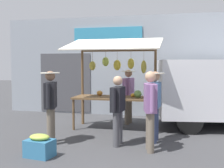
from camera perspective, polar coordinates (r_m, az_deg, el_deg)
name	(u,v)px	position (r m, az deg, el deg)	size (l,w,h in m)	color
ground_plane	(115,129)	(7.78, 0.52, -9.07)	(40.00, 40.00, 0.00)	#424244
street_backdrop	(127,66)	(9.74, 3.11, 3.64)	(9.00, 0.30, 3.40)	#8C939E
market_stall	(115,72)	(7.62, 0.67, 2.38)	(2.50, 1.46, 2.50)	brown
vendor_with_sunhat	(128,92)	(8.31, 3.35, -1.65)	(0.41, 0.68, 1.60)	#726656
shopper_in_striped_shirt	(118,106)	(6.08, 1.18, -4.52)	(0.25, 0.66, 1.51)	#4C4C51
shopper_with_shopping_bag	(51,101)	(6.36, -12.35, -3.39)	(0.42, 0.67, 1.62)	#726656
shopper_in_grey_tee	(155,101)	(6.41, 8.68, -3.37)	(0.41, 0.69, 1.60)	navy
shopper_with_ponytail	(150,105)	(5.73, 7.75, -4.29)	(0.32, 0.68, 1.62)	#726656
produce_crate_near	(40,146)	(5.65, -14.47, -12.14)	(0.56, 0.44, 0.44)	teal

